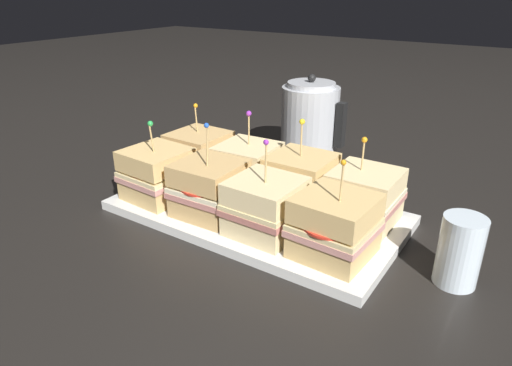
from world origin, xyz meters
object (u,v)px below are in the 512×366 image
(serving_platter, at_px, (256,212))
(sandwich_front_center_right, at_px, (266,206))
(sandwich_back_center_right, at_px, (301,181))
(sandwich_front_far_left, at_px, (157,174))
(sandwich_back_far_right, at_px, (364,197))
(sandwich_back_center_left, at_px, (248,167))
(drinking_glass, at_px, (460,251))
(sandwich_front_center_left, at_px, (210,188))
(sandwich_back_far_left, at_px, (199,155))
(sandwich_front_far_right, at_px, (334,226))
(kettle_steel, at_px, (310,122))

(serving_platter, bearing_deg, sandwich_front_center_right, -45.79)
(sandwich_back_center_right, bearing_deg, sandwich_front_far_left, -153.32)
(sandwich_front_center_right, relative_size, sandwich_back_far_right, 1.09)
(serving_platter, xyz_separation_m, sandwich_back_center_right, (0.06, 0.06, 0.06))
(sandwich_back_center_right, bearing_deg, sandwich_back_center_left, 177.89)
(serving_platter, relative_size, sandwich_back_center_left, 3.28)
(sandwich_front_far_left, bearing_deg, drinking_glass, 5.75)
(serving_platter, xyz_separation_m, sandwich_front_center_left, (-0.06, -0.06, 0.06))
(serving_platter, height_order, sandwich_back_center_right, sandwich_back_center_right)
(sandwich_front_far_left, height_order, sandwich_back_far_left, sandwich_back_far_left)
(sandwich_front_far_right, height_order, sandwich_back_far_right, sandwich_front_far_right)
(sandwich_back_center_left, xyz_separation_m, kettle_steel, (-0.00, 0.28, 0.03))
(sandwich_front_far_left, height_order, sandwich_front_center_right, sandwich_front_center_right)
(sandwich_back_center_right, bearing_deg, sandwich_back_far_right, 2.04)
(serving_platter, height_order, drinking_glass, drinking_glass)
(sandwich_front_center_left, xyz_separation_m, sandwich_front_center_right, (0.12, -0.00, -0.00))
(kettle_steel, bearing_deg, sandwich_back_center_right, -65.44)
(drinking_glass, bearing_deg, sandwich_front_center_left, -173.03)
(sandwich_front_far_right, relative_size, kettle_steel, 0.78)
(serving_platter, xyz_separation_m, kettle_steel, (-0.07, 0.35, 0.09))
(sandwich_front_far_right, bearing_deg, sandwich_front_far_left, -179.85)
(sandwich_front_center_right, bearing_deg, kettle_steel, 107.66)
(sandwich_back_far_left, height_order, sandwich_back_far_right, sandwich_back_far_left)
(sandwich_front_center_left, xyz_separation_m, sandwich_back_far_left, (-0.13, 0.12, -0.00))
(sandwich_front_far_right, xyz_separation_m, sandwich_back_center_left, (-0.26, 0.13, -0.00))
(sandwich_front_far_left, bearing_deg, sandwich_front_far_right, 0.15)
(sandwich_front_center_left, distance_m, sandwich_back_center_right, 0.18)
(serving_platter, xyz_separation_m, sandwich_back_far_right, (0.19, 0.07, 0.06))
(sandwich_back_center_left, height_order, drinking_glass, sandwich_back_center_left)
(serving_platter, bearing_deg, sandwich_front_far_right, -18.79)
(serving_platter, distance_m, sandwich_front_far_left, 0.21)
(serving_platter, height_order, sandwich_front_center_left, sandwich_front_center_left)
(sandwich_back_center_left, distance_m, kettle_steel, 0.28)
(sandwich_back_far_left, bearing_deg, sandwich_front_center_right, -26.49)
(sandwich_back_far_left, bearing_deg, sandwich_front_far_right, -18.42)
(sandwich_front_center_right, relative_size, sandwich_back_center_left, 1.02)
(sandwich_back_center_right, distance_m, kettle_steel, 0.32)
(sandwich_back_center_left, height_order, sandwich_back_far_right, sandwich_back_center_left)
(sandwich_front_far_right, bearing_deg, sandwich_back_center_right, 135.49)
(sandwich_front_center_right, relative_size, sandwich_back_far_left, 1.05)
(sandwich_back_far_right, relative_size, drinking_glass, 1.43)
(sandwich_front_far_right, bearing_deg, serving_platter, 161.21)
(sandwich_front_center_right, height_order, sandwich_back_center_left, sandwich_front_center_right)
(sandwich_back_center_right, height_order, kettle_steel, kettle_steel)
(sandwich_front_far_right, bearing_deg, sandwich_front_center_left, 179.33)
(sandwich_front_center_left, height_order, sandwich_front_center_right, sandwich_front_center_left)
(sandwich_back_center_left, bearing_deg, sandwich_back_far_right, -0.04)
(sandwich_front_center_right, bearing_deg, sandwich_back_far_left, 153.51)
(sandwich_front_far_right, xyz_separation_m, sandwich_back_far_right, (-0.00, 0.13, -0.00))
(sandwich_front_center_left, xyz_separation_m, drinking_glass, (0.43, 0.05, -0.01))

